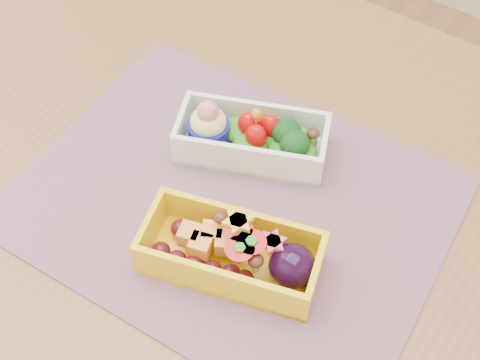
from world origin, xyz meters
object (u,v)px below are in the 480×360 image
Objects in this scene: placemat at (232,202)px; bento_white at (251,138)px; bento_yellow at (235,253)px; table at (205,236)px.

bento_white is at bearing 108.75° from placemat.
bento_yellow is (0.05, -0.06, 0.03)m from placemat.
placemat is 2.34× the size of bento_yellow.
bento_white is at bearing 78.75° from table.
bento_yellow is (0.09, -0.06, 0.13)m from table.
bento_yellow is (0.07, -0.13, 0.00)m from bento_white.
bento_white reaches higher than table.
bento_yellow is at bearing -33.66° from table.
table is 0.11m from placemat.
placemat reaches higher than table.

